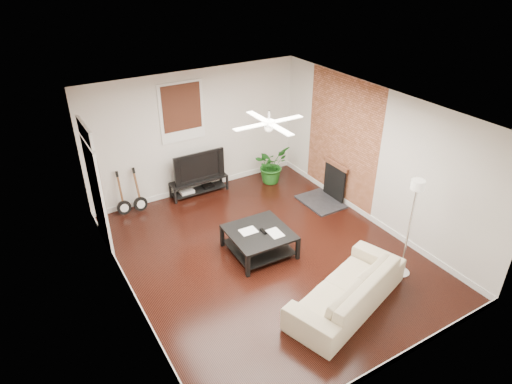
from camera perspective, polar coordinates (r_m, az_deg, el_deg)
room at (r=7.70m, az=1.53°, el=0.37°), size 5.01×6.01×2.81m
brick_accent at (r=9.79m, az=10.83°, el=6.41°), size 0.02×2.20×2.80m
fireplace at (r=10.02m, az=9.08°, el=1.16°), size 0.80×1.10×0.92m
window_back at (r=9.80m, az=-9.40°, el=10.00°), size 1.00×0.06×1.30m
door_left at (r=8.59m, az=-19.59°, el=0.67°), size 0.08×1.00×2.50m
tv_stand at (r=10.41m, az=-7.23°, el=0.73°), size 1.34×0.36×0.37m
tv at (r=10.18m, az=-7.47°, el=3.42°), size 1.20×0.16×0.69m
coffee_table at (r=8.40m, az=0.41°, el=-6.32°), size 1.14×1.14×0.46m
sofa at (r=7.38m, az=11.51°, el=-11.90°), size 2.44×1.55×0.67m
floor_lamp at (r=7.91m, az=18.86°, el=-4.49°), size 0.39×0.39×1.86m
potted_plant at (r=10.75m, az=1.93°, el=3.48°), size 0.99×0.93×0.89m
guitar_left at (r=9.78m, az=-16.66°, el=-0.33°), size 0.31×0.22×0.98m
guitar_right at (r=9.82m, az=-14.67°, el=0.11°), size 0.32×0.24×0.98m
ceiling_fan at (r=7.20m, az=1.65°, el=8.76°), size 1.24×1.24×0.32m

